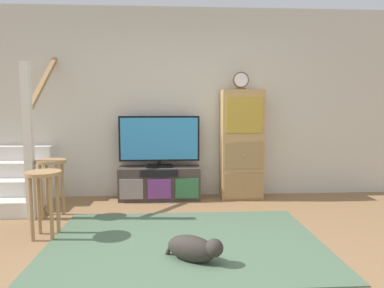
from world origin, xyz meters
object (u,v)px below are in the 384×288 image
object	(u,v)px
bar_stool_near	(44,188)
dog	(194,248)
television	(159,140)
bar_stool_far	(52,174)
side_cabinet	(241,145)
media_console	(160,183)
desk_clock	(241,81)

from	to	relation	value
bar_stool_near	dog	size ratio (longest dim) A/B	1.35
television	bar_stool_near	distance (m)	1.80
bar_stool_near	bar_stool_far	bearing A→B (deg)	103.01
side_cabinet	bar_stool_near	world-z (taller)	side_cabinet
television	media_console	bearing A→B (deg)	-90.00
media_console	side_cabinet	xyz separation A→B (m)	(1.16, 0.01, 0.54)
media_console	bar_stool_far	bearing A→B (deg)	-149.46
side_cabinet	dog	world-z (taller)	side_cabinet
television	side_cabinet	world-z (taller)	side_cabinet
television	side_cabinet	xyz separation A→B (m)	(1.16, -0.01, -0.07)
media_console	dog	bearing A→B (deg)	-79.79
side_cabinet	dog	xyz separation A→B (m)	(-0.80, -2.02, -0.65)
bar_stool_far	bar_stool_near	bearing A→B (deg)	-76.99
media_console	bar_stool_far	size ratio (longest dim) A/B	1.65
side_cabinet	desk_clock	xyz separation A→B (m)	(-0.03, -0.01, 0.89)
side_cabinet	bar_stool_far	xyz separation A→B (m)	(-2.39, -0.74, -0.25)
bar_stool_far	dog	bearing A→B (deg)	-38.73
side_cabinet	television	bearing A→B (deg)	179.33
bar_stool_far	desk_clock	bearing A→B (deg)	16.98
desk_clock	bar_stool_far	xyz separation A→B (m)	(-2.37, -0.72, -1.15)
side_cabinet	bar_stool_near	size ratio (longest dim) A/B	2.30
media_console	bar_stool_far	distance (m)	1.46
television	dog	world-z (taller)	television
media_console	dog	world-z (taller)	media_console
desk_clock	bar_stool_near	size ratio (longest dim) A/B	0.37
media_console	bar_stool_near	bearing A→B (deg)	-128.28
side_cabinet	bar_stool_near	distance (m)	2.65
side_cabinet	desk_clock	world-z (taller)	desk_clock
bar_stool_near	dog	bearing A→B (deg)	-23.64
bar_stool_far	television	bearing A→B (deg)	31.35
media_console	bar_stool_far	world-z (taller)	bar_stool_far
desk_clock	media_console	bearing A→B (deg)	179.76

